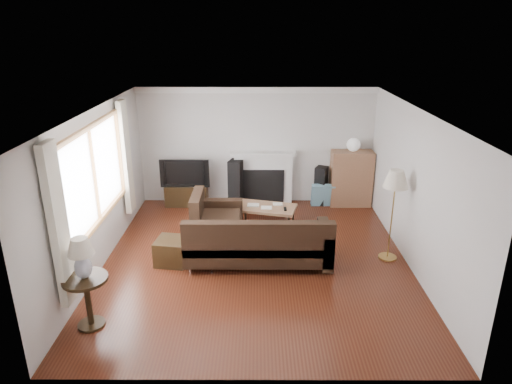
{
  "coord_description": "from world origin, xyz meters",
  "views": [
    {
      "loc": [
        0.02,
        -6.77,
        3.7
      ],
      "look_at": [
        0.0,
        0.3,
        1.1
      ],
      "focal_mm": 32.0,
      "sensor_mm": 36.0,
      "label": 1
    }
  ],
  "objects_px": {
    "bookshelf": "(351,178)",
    "sectional_sofa": "(258,240)",
    "tv_stand": "(187,195)",
    "coffee_table": "(266,217)",
    "floor_lamp": "(392,216)",
    "side_table": "(88,302)"
  },
  "relations": [
    {
      "from": "bookshelf",
      "to": "sectional_sofa",
      "type": "bearing_deg",
      "value": -127.48
    },
    {
      "from": "tv_stand",
      "to": "coffee_table",
      "type": "bearing_deg",
      "value": -34.64
    },
    {
      "from": "coffee_table",
      "to": "floor_lamp",
      "type": "xyz_separation_m",
      "value": [
        2.03,
        -1.25,
        0.56
      ]
    },
    {
      "from": "floor_lamp",
      "to": "side_table",
      "type": "xyz_separation_m",
      "value": [
        -4.37,
        -1.85,
        -0.42
      ]
    },
    {
      "from": "tv_stand",
      "to": "bookshelf",
      "type": "distance_m",
      "value": 3.57
    },
    {
      "from": "tv_stand",
      "to": "floor_lamp",
      "type": "height_order",
      "value": "floor_lamp"
    },
    {
      "from": "side_table",
      "to": "sectional_sofa",
      "type": "bearing_deg",
      "value": 37.57
    },
    {
      "from": "bookshelf",
      "to": "coffee_table",
      "type": "height_order",
      "value": "bookshelf"
    },
    {
      "from": "sectional_sofa",
      "to": "side_table",
      "type": "height_order",
      "value": "sectional_sofa"
    },
    {
      "from": "tv_stand",
      "to": "coffee_table",
      "type": "distance_m",
      "value": 2.08
    },
    {
      "from": "floor_lamp",
      "to": "side_table",
      "type": "bearing_deg",
      "value": -157.08
    },
    {
      "from": "bookshelf",
      "to": "side_table",
      "type": "distance_m",
      "value": 6.0
    },
    {
      "from": "bookshelf",
      "to": "floor_lamp",
      "type": "height_order",
      "value": "floor_lamp"
    },
    {
      "from": "bookshelf",
      "to": "sectional_sofa",
      "type": "relative_size",
      "value": 0.47
    },
    {
      "from": "coffee_table",
      "to": "sectional_sofa",
      "type": "bearing_deg",
      "value": -82.43
    },
    {
      "from": "sectional_sofa",
      "to": "tv_stand",
      "type": "bearing_deg",
      "value": 120.91
    },
    {
      "from": "bookshelf",
      "to": "coffee_table",
      "type": "bearing_deg",
      "value": -147.02
    },
    {
      "from": "sectional_sofa",
      "to": "floor_lamp",
      "type": "height_order",
      "value": "floor_lamp"
    },
    {
      "from": "sectional_sofa",
      "to": "floor_lamp",
      "type": "bearing_deg",
      "value": 4.31
    },
    {
      "from": "sectional_sofa",
      "to": "floor_lamp",
      "type": "relative_size",
      "value": 1.65
    },
    {
      "from": "coffee_table",
      "to": "side_table",
      "type": "relative_size",
      "value": 1.56
    },
    {
      "from": "coffee_table",
      "to": "side_table",
      "type": "xyz_separation_m",
      "value": [
        -2.34,
        -3.09,
        0.14
      ]
    }
  ]
}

